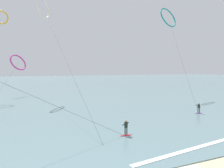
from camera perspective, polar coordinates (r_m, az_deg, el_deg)
The scene contains 8 objects.
sea_water at distance 112.15m, azimuth -16.90°, elevation 0.44°, with size 400.00×200.00×0.08m, color slate.
surfer_crimson at distance 22.19m, azimuth 3.93°, elevation -12.34°, with size 1.40×0.66×1.70m.
surfer_violet at distance 35.41m, azimuth 23.07°, elevation -6.39°, with size 1.40×0.59×1.70m.
kite_ivory at distance 50.72m, azimuth -18.81°, elevation 19.73°, with size 4.80×34.07×23.49m.
kite_amber at distance 55.68m, azimuth -28.63°, elevation 16.00°, with size 3.24×40.67×20.58m.
kite_magenta at distance 59.30m, azimuth -24.77°, elevation 5.48°, with size 5.45×50.14×11.00m.
kite_teal at distance 55.22m, azimuth 15.45°, elevation 17.46°, with size 10.83×20.24×22.50m.
wave_crest_mid at distance 20.45m, azimuth 22.25°, elevation -16.37°, with size 13.94×0.50×0.12m, color white.
Camera 1 is at (-10.95, -4.21, 7.16)m, focal length 32.70 mm.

